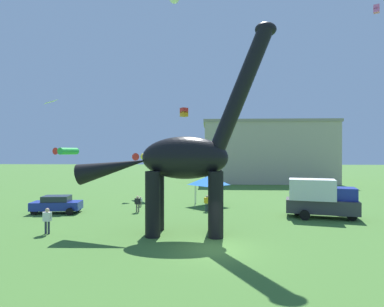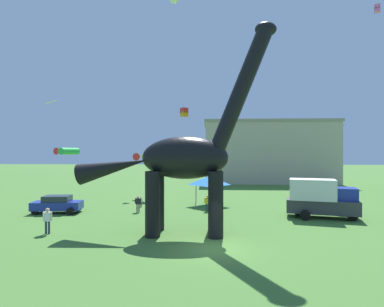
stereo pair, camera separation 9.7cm
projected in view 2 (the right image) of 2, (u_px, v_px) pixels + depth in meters
ground_plane at (214, 249)px, 18.03m from camera, size 240.00×240.00×0.00m
dinosaur_sculpture at (184, 158)px, 21.41m from camera, size 13.41×2.84×14.02m
parked_sedan_left at (57, 204)px, 28.64m from camera, size 4.37×2.24×1.55m
parked_box_truck at (321, 198)px, 26.54m from camera, size 5.95×3.45×3.20m
person_strolling_adult at (141, 200)px, 31.94m from camera, size 0.38×0.17×1.01m
person_vendor_side at (138, 202)px, 28.98m from camera, size 0.56×0.25×1.49m
person_far_spectator at (207, 202)px, 29.40m from camera, size 0.56×0.24×1.48m
person_near_flyer at (47, 218)px, 21.36m from camera, size 0.64×0.28×1.72m
festival_canopy_tent at (209, 180)px, 32.69m from camera, size 3.15×3.15×3.00m
kite_mid_left at (67, 151)px, 35.67m from camera, size 2.62×2.80×0.79m
kite_high_left at (377, 9)px, 26.92m from camera, size 0.61×0.61×0.64m
kite_apex at (184, 112)px, 23.47m from camera, size 0.63×0.63×0.64m
kite_far_left at (146, 157)px, 38.05m from camera, size 3.07×2.96×0.87m
kite_drifting at (51, 102)px, 21.90m from camera, size 1.23×1.28×0.30m
background_building_block at (267, 152)px, 59.37m from camera, size 22.94×13.04×10.96m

